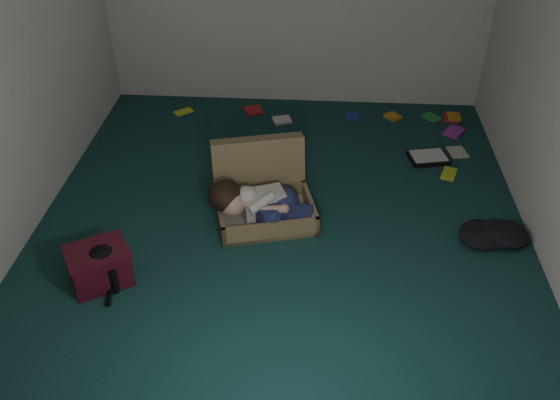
# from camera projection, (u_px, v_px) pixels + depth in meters

# --- Properties ---
(floor) EXTENTS (4.50, 4.50, 0.00)m
(floor) POSITION_uv_depth(u_px,v_px,m) (281.00, 223.00, 4.89)
(floor) COLOR #143938
(floor) RESTS_ON ground
(wall_front) EXTENTS (4.50, 0.00, 4.50)m
(wall_front) POSITION_uv_depth(u_px,v_px,m) (243.00, 321.00, 2.31)
(wall_front) COLOR silver
(wall_front) RESTS_ON ground
(wall_left) EXTENTS (0.00, 4.50, 4.50)m
(wall_left) POSITION_uv_depth(u_px,v_px,m) (3.00, 69.00, 4.23)
(wall_left) COLOR silver
(wall_left) RESTS_ON ground
(suitcase) EXTENTS (0.94, 0.93, 0.57)m
(suitcase) POSITION_uv_depth(u_px,v_px,m) (263.00, 193.00, 4.94)
(suitcase) COLOR olive
(suitcase) RESTS_ON floor
(person) EXTENTS (0.87, 0.43, 0.36)m
(person) POSITION_uv_depth(u_px,v_px,m) (260.00, 203.00, 4.75)
(person) COLOR beige
(person) RESTS_ON suitcase
(maroon_bin) EXTENTS (0.54, 0.51, 0.30)m
(maroon_bin) POSITION_uv_depth(u_px,v_px,m) (100.00, 266.00, 4.26)
(maroon_bin) COLOR #420D19
(maroon_bin) RESTS_ON floor
(backpack) EXTENTS (0.48, 0.43, 0.24)m
(backpack) POSITION_uv_depth(u_px,v_px,m) (105.00, 267.00, 4.29)
(backpack) COLOR black
(backpack) RESTS_ON floor
(clothing_pile) EXTENTS (0.52, 0.46, 0.14)m
(clothing_pile) POSITION_uv_depth(u_px,v_px,m) (496.00, 235.00, 4.65)
(clothing_pile) COLOR black
(clothing_pile) RESTS_ON floor
(paper_tray) EXTENTS (0.41, 0.34, 0.05)m
(paper_tray) POSITION_uv_depth(u_px,v_px,m) (428.00, 158.00, 5.66)
(paper_tray) COLOR black
(paper_tray) RESTS_ON floor
(book_scatter) EXTENTS (3.10, 1.34, 0.02)m
(book_scatter) POSITION_uv_depth(u_px,v_px,m) (368.00, 126.00, 6.19)
(book_scatter) COLOR #C7DB26
(book_scatter) RESTS_ON floor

